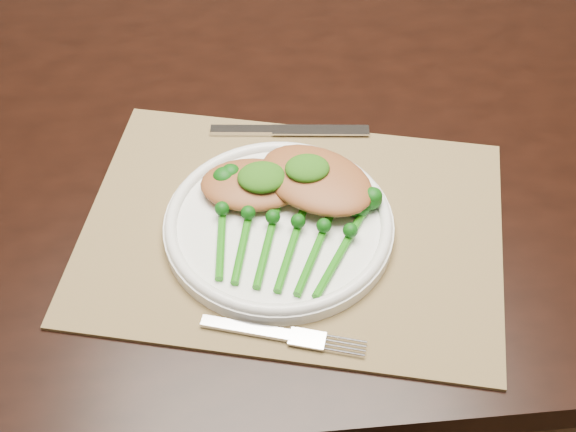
{
  "coord_description": "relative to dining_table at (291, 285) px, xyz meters",
  "views": [
    {
      "loc": [
        0.09,
        -0.67,
        1.44
      ],
      "look_at": [
        0.12,
        -0.09,
        0.78
      ],
      "focal_mm": 50.0,
      "sensor_mm": 36.0,
      "label": 1
    }
  ],
  "objects": [
    {
      "name": "broccolini_bundle",
      "position": [
        -0.03,
        -0.23,
        0.4
      ],
      "size": [
        0.2,
        0.21,
        0.04
      ],
      "rotation": [
        0.0,
        0.0,
        -0.28
      ],
      "color": "#196B0E",
      "rests_on": "dinner_plate"
    },
    {
      "name": "pesto_dollop_left",
      "position": [
        -0.04,
        -0.16,
        0.42
      ],
      "size": [
        0.06,
        0.05,
        0.02
      ],
      "primitive_type": "ellipsoid",
      "color": "#17470A",
      "rests_on": "chicken_fillet_left"
    },
    {
      "name": "placemat",
      "position": [
        -0.01,
        -0.2,
        0.37
      ],
      "size": [
        0.53,
        0.44,
        0.0
      ],
      "primitive_type": "cube",
      "rotation": [
        0.0,
        0.0,
        -0.21
      ],
      "color": "olive",
      "rests_on": "dining_table"
    },
    {
      "name": "chicken_fillet_right",
      "position": [
        0.02,
        -0.16,
        0.41
      ],
      "size": [
        0.17,
        0.16,
        0.03
      ],
      "primitive_type": "ellipsoid",
      "rotation": [
        0.0,
        0.0,
        -0.67
      ],
      "color": "#9A572C",
      "rests_on": "dinner_plate"
    },
    {
      "name": "dinner_plate",
      "position": [
        -0.03,
        -0.2,
        0.39
      ],
      "size": [
        0.26,
        0.26,
        0.02
      ],
      "color": "white",
      "rests_on": "placemat"
    },
    {
      "name": "pesto_dollop_right",
      "position": [
        0.01,
        -0.16,
        0.43
      ],
      "size": [
        0.05,
        0.04,
        0.02
      ],
      "primitive_type": "ellipsoid",
      "color": "#17470A",
      "rests_on": "chicken_fillet_right"
    },
    {
      "name": "chicken_fillet_left",
      "position": [
        -0.06,
        -0.16,
        0.4
      ],
      "size": [
        0.13,
        0.09,
        0.02
      ],
      "primitive_type": "ellipsoid",
      "rotation": [
        0.0,
        0.0,
        -0.07
      ],
      "color": "#9A572C",
      "rests_on": "dinner_plate"
    },
    {
      "name": "dining_table",
      "position": [
        0.0,
        0.0,
        0.0
      ],
      "size": [
        1.63,
        0.96,
        0.75
      ],
      "rotation": [
        0.0,
        0.0,
        0.03
      ],
      "color": "black",
      "rests_on": "ground"
    },
    {
      "name": "knife",
      "position": [
        -0.02,
        -0.04,
        0.38
      ],
      "size": [
        0.2,
        0.03,
        0.01
      ],
      "rotation": [
        0.0,
        0.0,
        -0.07
      ],
      "color": "silver",
      "rests_on": "placemat"
    },
    {
      "name": "fork",
      "position": [
        -0.02,
        -0.35,
        0.38
      ],
      "size": [
        0.17,
        0.06,
        0.01
      ],
      "rotation": [
        0.0,
        0.0,
        -0.26
      ],
      "color": "silver",
      "rests_on": "placemat"
    }
  ]
}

